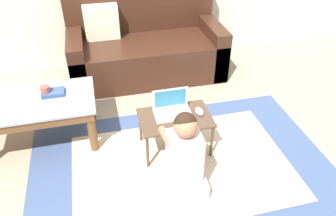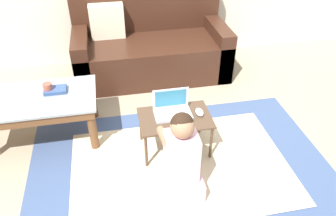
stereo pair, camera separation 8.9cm
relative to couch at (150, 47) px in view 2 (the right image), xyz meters
The scene contains 10 objects.
ground_plane 1.38m from the couch, 94.03° to the right, with size 16.00×16.00×0.00m, color gray.
area_rug 1.60m from the couch, 90.01° to the right, with size 2.35×1.53×0.01m.
couch is the anchor object (origin of this frame).
coffee_table 1.46m from the couch, 138.03° to the right, with size 0.98×0.56×0.42m.
laptop_desk 1.35m from the couch, 90.01° to the right, with size 0.57×0.37×0.33m.
laptop 1.30m from the couch, 90.57° to the right, with size 0.29×0.18×0.19m.
computer_mouse 1.36m from the couch, 81.57° to the right, with size 0.06×0.11×0.03m.
person_seated 1.79m from the couch, 91.75° to the right, with size 0.29×0.40×0.69m.
cup_on_table 1.35m from the couch, 136.71° to the right, with size 0.07×0.07×0.08m.
book_on_table 1.31m from the couch, 135.11° to the right, with size 0.18×0.12×0.03m.
Camera 2 is at (-0.36, -1.99, 1.90)m, focal length 35.00 mm.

